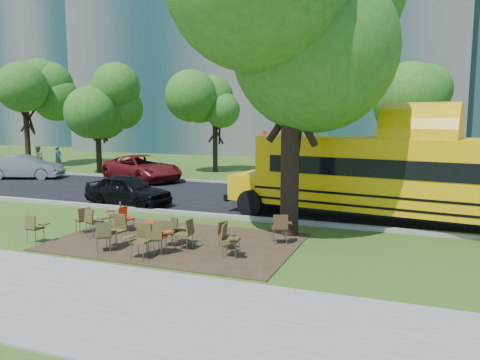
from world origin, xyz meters
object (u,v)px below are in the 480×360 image
at_px(chair_6, 186,231).
at_px(chair_3, 116,227).
at_px(chair_8, 84,217).
at_px(chair_12, 225,232).
at_px(pedestrian_a, 58,158).
at_px(chair_11, 169,230).
at_px(bg_car_silver, 25,167).
at_px(bg_car_red, 142,168).
at_px(chair_5, 141,237).
at_px(chair_7, 229,237).
at_px(chair_15, 155,236).
at_px(chair_0, 34,226).
at_px(chair_10, 125,216).
at_px(main_tree, 292,28).
at_px(pedestrian_b, 38,158).
at_px(chair_1, 93,219).
at_px(chair_9, 117,213).
at_px(chair_14, 178,227).
at_px(chair_13, 281,226).
at_px(black_car, 128,190).
at_px(chair_2, 104,233).
at_px(school_bus, 415,176).
at_px(chair_4, 155,233).

bearing_deg(chair_6, chair_3, 103.17).
xyz_separation_m(chair_3, chair_8, (-1.88, 0.95, -0.06)).
relative_size(chair_12, pedestrian_a, 0.47).
distance_m(chair_11, bg_car_silver, 18.00).
bearing_deg(bg_car_red, chair_8, -132.21).
height_order(chair_5, chair_12, chair_5).
bearing_deg(chair_7, chair_15, -79.55).
xyz_separation_m(chair_0, chair_10, (1.65, 2.11, -0.02)).
bearing_deg(main_tree, pedestrian_b, 152.12).
distance_m(chair_0, bg_car_red, 13.11).
bearing_deg(bg_car_silver, chair_11, -144.28).
bearing_deg(chair_10, chair_5, 53.83).
height_order(chair_1, chair_9, chair_1).
bearing_deg(chair_12, chair_6, -43.75).
height_order(chair_8, chair_14, chair_8).
relative_size(chair_0, pedestrian_b, 0.48).
xyz_separation_m(main_tree, chair_13, (0.07, -1.18, -5.66)).
relative_size(chair_1, black_car, 0.24).
bearing_deg(pedestrian_b, chair_10, 7.51).
relative_size(chair_5, pedestrian_a, 0.57).
xyz_separation_m(chair_9, chair_11, (2.61, -1.24, -0.06)).
bearing_deg(chair_15, chair_7, -10.65).
bearing_deg(chair_12, chair_15, -28.32).
relative_size(main_tree, chair_7, 10.88).
relative_size(chair_1, bg_car_silver, 0.21).
xyz_separation_m(chair_2, chair_8, (-1.87, 1.48, -0.01)).
relative_size(chair_1, chair_8, 1.08).
bearing_deg(chair_5, chair_7, -158.99).
relative_size(chair_2, chair_12, 1.12).
height_order(chair_10, chair_11, chair_10).
distance_m(chair_5, bg_car_silver, 18.53).
height_order(bg_car_silver, pedestrian_a, pedestrian_a).
height_order(school_bus, chair_2, school_bus).
bearing_deg(chair_11, bg_car_silver, 131.90).
relative_size(chair_4, pedestrian_a, 0.60).
height_order(main_tree, chair_7, main_tree).
relative_size(chair_2, chair_5, 0.92).
distance_m(chair_2, chair_13, 4.89).
xyz_separation_m(chair_8, chair_13, (6.12, 0.94, 0.04)).
distance_m(chair_0, chair_6, 4.55).
bearing_deg(main_tree, school_bus, 35.02).
bearing_deg(chair_8, chair_2, -98.09).
relative_size(chair_1, chair_13, 1.00).
distance_m(chair_2, chair_10, 2.36).
xyz_separation_m(chair_3, black_car, (-3.25, 5.37, 0.06)).
distance_m(chair_5, chair_8, 3.48).
xyz_separation_m(main_tree, chair_9, (-5.40, -1.31, -5.67)).
relative_size(chair_7, pedestrian_a, 0.56).
height_order(chair_13, bg_car_silver, bg_car_silver).
bearing_deg(chair_2, chair_13, -10.76).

